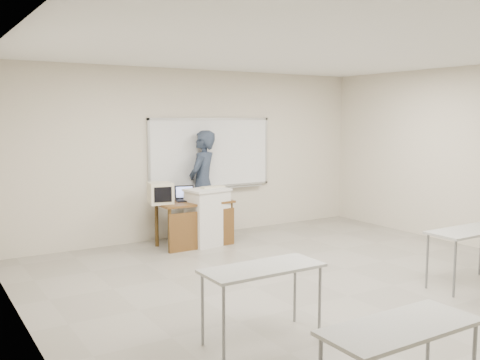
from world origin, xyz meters
TOP-DOWN VIEW (x-y plane):
  - floor at (0.00, 0.00)m, footprint 7.00×8.00m
  - whiteboard at (0.30, 3.97)m, footprint 2.48×0.10m
  - student_desks at (-0.00, -1.35)m, footprint 4.40×2.20m
  - instructor_desk at (-0.40, 3.19)m, footprint 1.26×0.63m
  - podium at (-0.20, 3.20)m, footprint 0.69×0.50m
  - crt_monitor at (-0.95, 3.43)m, footprint 0.38×0.42m
  - laptop at (-0.50, 3.46)m, footprint 0.33×0.31m
  - mouse at (-0.20, 3.35)m, footprint 0.09×0.07m
  - keyboard at (-0.05, 3.28)m, footprint 0.45×0.19m
  - presenter at (0.03, 3.80)m, footprint 0.84×0.80m

SIDE VIEW (x-z plane):
  - floor at x=0.00m, z-range -0.01..0.00m
  - podium at x=-0.20m, z-range 0.00..0.96m
  - instructor_desk at x=-0.40m, z-range 0.14..0.89m
  - student_desks at x=0.00m, z-range 0.31..1.04m
  - mouse at x=-0.20m, z-range 0.75..0.78m
  - laptop at x=-0.50m, z-range 0.68..0.93m
  - crt_monitor at x=-0.95m, z-range 0.74..1.10m
  - presenter at x=0.03m, z-range 0.00..1.92m
  - keyboard at x=-0.05m, z-range 0.96..0.98m
  - whiteboard at x=0.30m, z-range 0.83..2.14m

